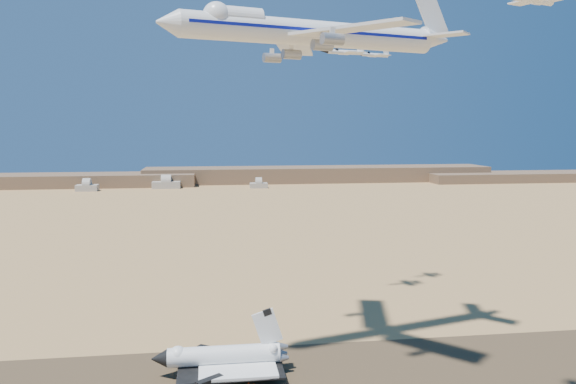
{
  "coord_description": "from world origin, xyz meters",
  "views": [
    {
      "loc": [
        -13.68,
        -135.55,
        64.87
      ],
      "look_at": [
        6.61,
        8.0,
        48.44
      ],
      "focal_mm": 35.0,
      "sensor_mm": 36.0,
      "label": 1
    }
  ],
  "objects": [
    {
      "name": "ridgeline",
      "position": [
        65.32,
        527.31,
        7.63
      ],
      "size": [
        960.0,
        90.0,
        18.0
      ],
      "color": "brown",
      "rests_on": "ground"
    },
    {
      "name": "hangars",
      "position": [
        -64.0,
        478.43,
        4.83
      ],
      "size": [
        200.5,
        29.5,
        30.0
      ],
      "color": "#A29B8F",
      "rests_on": "ground"
    },
    {
      "name": "shuttle",
      "position": [
        -10.84,
        7.52,
        4.75
      ],
      "size": [
        35.75,
        21.7,
        17.68
      ],
      "rotation": [
        0.0,
        0.0,
        0.0
      ],
      "color": "white",
      "rests_on": "runway"
    },
    {
      "name": "carrier_747",
      "position": [
        11.23,
        10.31,
        89.43
      ],
      "size": [
        83.43,
        62.52,
        20.82
      ],
      "rotation": [
        0.0,
        0.0,
        0.27
      ],
      "color": "silver"
    },
    {
      "name": "crew_a",
      "position": [
        -2.0,
        2.51,
        1.0
      ],
      "size": [
        0.69,
        0.81,
        1.88
      ],
      "primitive_type": "imported",
      "rotation": [
        0.0,
        0.0,
        1.98
      ],
      "color": "#D7420C",
      "rests_on": "runway"
    },
    {
      "name": "chase_jet_c",
      "position": [
        34.37,
        62.24,
        91.79
      ],
      "size": [
        16.61,
        9.29,
        4.16
      ],
      "rotation": [
        0.0,
        0.0,
        0.16
      ],
      "color": "silver"
    },
    {
      "name": "chase_jet_d",
      "position": [
        48.54,
        73.17,
        92.47
      ],
      "size": [
        14.28,
        8.29,
        3.63
      ],
      "rotation": [
        0.0,
        0.0,
        0.28
      ],
      "color": "silver"
    }
  ]
}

